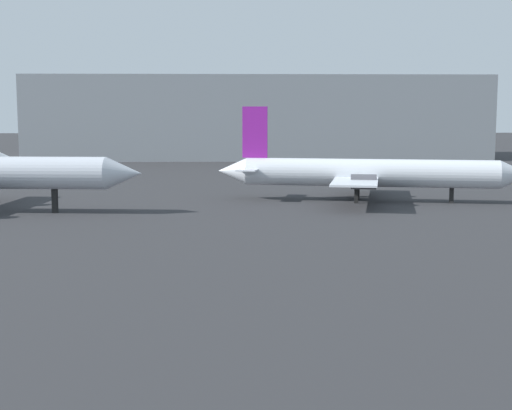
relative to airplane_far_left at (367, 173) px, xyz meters
name	(u,v)px	position (x,y,z in m)	size (l,w,h in m)	color
airplane_far_left	(367,173)	(0.00, 0.00, 0.00)	(30.41, 19.70, 9.31)	silver
terminal_building	(257,118)	(-8.20, 72.41, 4.83)	(84.21, 27.49, 15.31)	#999EA3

